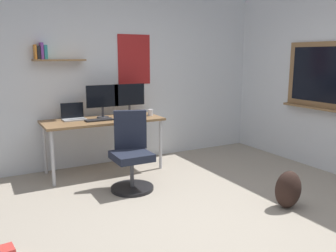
{
  "coord_description": "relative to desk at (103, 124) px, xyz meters",
  "views": [
    {
      "loc": [
        -1.87,
        -2.67,
        1.61
      ],
      "look_at": [
        -0.04,
        0.71,
        0.85
      ],
      "focal_mm": 38.11,
      "sensor_mm": 36.0,
      "label": 1
    }
  ],
  "objects": [
    {
      "name": "monitor_secondary",
      "position": [
        0.45,
        0.11,
        0.34
      ],
      "size": [
        0.46,
        0.17,
        0.46
      ],
      "color": "#38383D",
      "rests_on": "desk"
    },
    {
      "name": "desk",
      "position": [
        0.0,
        0.0,
        0.0
      ],
      "size": [
        1.62,
        0.68,
        0.74
      ],
      "color": "olive",
      "rests_on": "ground"
    },
    {
      "name": "office_chair",
      "position": [
        0.08,
        -0.81,
        -0.27
      ],
      "size": [
        0.53,
        0.55,
        0.95
      ],
      "color": "black",
      "rests_on": "ground"
    },
    {
      "name": "computer_mouse",
      "position": [
        0.2,
        -0.08,
        0.08
      ],
      "size": [
        0.1,
        0.06,
        0.03
      ],
      "primitive_type": "ellipsoid",
      "color": "#262628",
      "rests_on": "desk"
    },
    {
      "name": "backpack",
      "position": [
        1.33,
        -2.14,
        -0.47
      ],
      "size": [
        0.32,
        0.22,
        0.41
      ],
      "primitive_type": "ellipsoid",
      "color": "black",
      "rests_on": "ground"
    },
    {
      "name": "ground_plane",
      "position": [
        0.35,
        -2.03,
        -0.68
      ],
      "size": [
        5.2,
        5.2,
        0.0
      ],
      "primitive_type": "plane",
      "color": "#9E9384",
      "rests_on": "ground"
    },
    {
      "name": "wall_back",
      "position": [
        0.35,
        0.42,
        0.62
      ],
      "size": [
        5.0,
        0.3,
        2.6
      ],
      "color": "silver",
      "rests_on": "ground"
    },
    {
      "name": "coffee_mug",
      "position": [
        0.71,
        -0.03,
        0.11
      ],
      "size": [
        0.08,
        0.08,
        0.09
      ],
      "primitive_type": "cylinder",
      "color": "silver",
      "rests_on": "desk"
    },
    {
      "name": "monitor_primary",
      "position": [
        0.04,
        0.11,
        0.34
      ],
      "size": [
        0.46,
        0.17,
        0.46
      ],
      "color": "#38383D",
      "rests_on": "desk"
    },
    {
      "name": "keyboard",
      "position": [
        -0.08,
        -0.08,
        0.08
      ],
      "size": [
        0.37,
        0.13,
        0.02
      ],
      "primitive_type": "cube",
      "color": "black",
      "rests_on": "desk"
    },
    {
      "name": "laptop",
      "position": [
        -0.37,
        0.16,
        0.12
      ],
      "size": [
        0.31,
        0.21,
        0.23
      ],
      "color": "#ADAFB5",
      "rests_on": "desk"
    }
  ]
}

